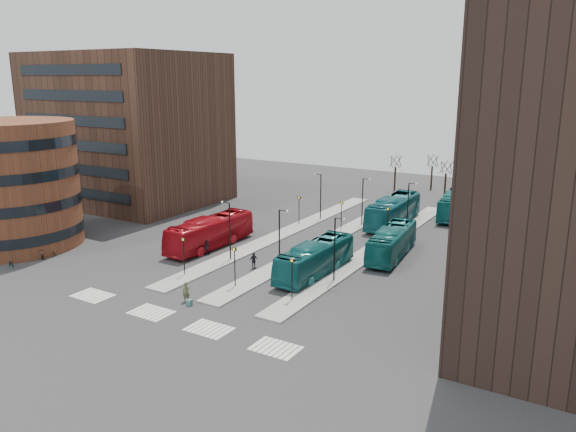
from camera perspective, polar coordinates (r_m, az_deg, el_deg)
The scene contains 23 objects.
ground at distance 44.49m, azimuth -16.46°, elevation -11.41°, with size 160.00×160.00×0.00m, color #2C2C2E.
island_left at distance 68.77m, azimuth -0.26°, elevation -1.68°, with size 2.50×45.00×0.15m, color gray.
island_mid at distance 65.97m, azimuth 4.20°, elevation -2.40°, with size 2.50×45.00×0.15m, color gray.
island_right at distance 63.62m, azimuth 9.03°, elevation -3.17°, with size 2.50×45.00×0.15m, color gray.
suitcase at distance 48.19m, azimuth -9.97°, elevation -8.66°, with size 0.43×0.34×0.53m, color navy.
red_bus at distance 63.33m, azimuth -7.91°, elevation -1.64°, with size 2.92×12.46×3.47m, color #A90D17.
teal_bus_a at distance 54.27m, azimuth 2.78°, elevation -4.33°, with size 2.71×11.58×3.23m, color #135F62.
teal_bus_b at distance 73.50m, azimuth 10.66°, elevation 0.53°, with size 3.10×13.25×3.69m, color #15616B.
teal_bus_c at distance 60.60m, azimuth 10.52°, elevation -2.59°, with size 2.68×11.47×3.20m, color #146665.
teal_bus_d at distance 79.81m, azimuth 16.61°, elevation 1.17°, with size 2.92×12.47×3.47m, color #136362.
traveller at distance 48.78m, azimuth -10.30°, elevation -7.61°, with size 0.64×0.42×1.77m, color brown.
commuter_a at distance 61.00m, azimuth -8.31°, elevation -3.13°, with size 0.83×0.64×1.70m, color black.
commuter_b at distance 56.15m, azimuth -3.51°, elevation -4.53°, with size 0.98×0.41×1.67m, color black.
commuter_c at distance 55.62m, azimuth -0.64°, elevation -4.67°, with size 1.11×0.64×1.71m, color black.
bicycle_near at distance 62.95m, azimuth -26.35°, elevation -4.36°, with size 0.54×1.56×0.82m, color gray.
bicycle_mid at distance 64.66m, azimuth -23.88°, elevation -3.54°, with size 0.48×1.71×1.03m, color gray.
bicycle_far at distance 65.35m, azimuth -23.01°, elevation -3.35°, with size 0.57×1.64×0.86m, color gray.
crosswalk_stripes at distance 45.87m, azimuth -11.24°, elevation -10.28°, with size 22.35×2.40×0.01m.
round_building at distance 69.90m, azimuth -26.53°, elevation 2.91°, with size 15.16×15.16×14.00m.
office_block at distance 88.74m, azimuth -15.84°, elevation 8.53°, with size 25.00×20.12×22.00m.
sign_poles at distance 59.59m, azimuth 0.84°, elevation -1.83°, with size 12.45×22.12×3.65m.
lamp_posts at distance 63.06m, azimuth 3.95°, elevation 0.13°, with size 14.04×20.24×6.12m.
bare_trees at distance 94.79m, azimuth 13.61°, elevation 3.93°, with size 10.97×8.14×5.90m.
Camera 1 is at (30.43, -26.56, 18.66)m, focal length 35.00 mm.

